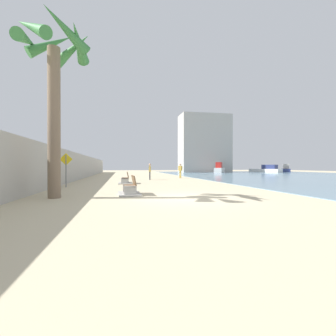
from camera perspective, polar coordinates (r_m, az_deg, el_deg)
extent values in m
plane|color=#C6B793|center=(28.97, -5.55, -2.45)|extent=(120.00, 120.00, 0.00)
cube|color=#ADAAA3|center=(29.21, -20.37, 0.30)|extent=(0.80, 64.00, 2.80)
cube|color=#6B8EA3|center=(39.30, 31.91, -1.73)|extent=(36.00, 68.00, 0.04)
cylinder|color=#7A6651|center=(12.38, -25.15, 9.56)|extent=(0.55, 0.55, 6.85)
cone|color=#387A3D|center=(13.22, -20.16, 25.72)|extent=(0.66, 2.38, 1.25)
cone|color=#387A3D|center=(14.14, -21.53, 24.39)|extent=(2.21, 1.85, 1.42)
cone|color=#387A3D|center=(14.45, -25.80, 24.62)|extent=(2.27, 1.37, 1.73)
cone|color=#387A3D|center=(13.71, -30.18, 24.46)|extent=(0.61, 2.38, 1.14)
cone|color=#387A3D|center=(13.06, -29.37, 26.90)|extent=(2.09, 1.95, 1.57)
cone|color=#387A3D|center=(12.79, -22.79, 27.75)|extent=(2.04, 1.96, 1.64)
cube|color=#ADAAA3|center=(11.96, -8.83, -5.36)|extent=(0.61, 0.22, 0.50)
cube|color=#ADAAA3|center=(13.35, -9.24, -4.75)|extent=(0.61, 0.22, 0.50)
cube|color=brown|center=(12.64, -9.05, -4.13)|extent=(0.55, 1.62, 0.06)
cube|color=brown|center=(12.63, -8.01, -2.85)|extent=(0.22, 1.60, 0.50)
cube|color=#ADAAA3|center=(12.68, -9.05, -5.97)|extent=(1.17, 2.14, 0.08)
cube|color=#ADAAA3|center=(20.00, -10.06, -3.03)|extent=(0.61, 0.22, 0.50)
cube|color=#ADAAA3|center=(21.40, -9.99, -2.81)|extent=(0.61, 0.22, 0.50)
cube|color=brown|center=(20.69, -10.02, -2.36)|extent=(0.55, 1.62, 0.06)
cube|color=brown|center=(20.68, -9.39, -1.58)|extent=(0.22, 1.60, 0.50)
cube|color=#ADAAA3|center=(20.72, -10.02, -3.49)|extent=(1.17, 2.14, 0.08)
cylinder|color=#333338|center=(26.04, -4.26, -1.82)|extent=(0.12, 0.12, 0.86)
cylinder|color=#333338|center=(25.91, -4.29, -1.83)|extent=(0.12, 0.12, 0.86)
cube|color=gold|center=(25.96, -4.28, -0.20)|extent=(0.25, 0.35, 0.61)
sphere|color=tan|center=(25.96, -4.28, 0.80)|extent=(0.23, 0.23, 0.23)
cylinder|color=gold|center=(26.18, -4.22, -0.12)|extent=(0.09, 0.09, 0.55)
cylinder|color=gold|center=(25.74, -4.33, -0.13)|extent=(0.09, 0.09, 0.55)
cylinder|color=gold|center=(29.58, 3.02, -1.54)|extent=(0.12, 0.12, 0.88)
cylinder|color=gold|center=(29.62, 2.78, -1.53)|extent=(0.12, 0.12, 0.88)
cube|color=gold|center=(29.59, 2.90, -0.08)|extent=(0.37, 0.33, 0.62)
sphere|color=tan|center=(29.59, 2.90, 0.82)|extent=(0.24, 0.24, 0.24)
cylinder|color=gold|center=(29.51, 3.30, -0.02)|extent=(0.09, 0.09, 0.56)
cylinder|color=gold|center=(29.66, 2.50, -0.01)|extent=(0.09, 0.09, 0.56)
cube|color=white|center=(54.53, 11.99, -0.51)|extent=(4.48, 6.12, 1.06)
cube|color=red|center=(53.61, 11.86, 0.68)|extent=(2.33, 2.90, 1.21)
cube|color=navy|center=(67.73, 25.86, -0.48)|extent=(5.15, 6.42, 0.78)
cube|color=beige|center=(66.74, 25.90, 0.35)|extent=(2.65, 3.08, 1.18)
cube|color=white|center=(62.15, 21.81, -0.55)|extent=(5.31, 7.60, 0.78)
cube|color=navy|center=(61.59, 22.71, 0.26)|extent=(2.85, 3.60, 1.00)
cylinder|color=slate|center=(18.12, -22.78, -0.67)|extent=(0.08, 0.08, 2.23)
cube|color=yellow|center=(18.12, -22.79, 1.90)|extent=(0.85, 0.03, 0.85)
cube|color=#ADAAA3|center=(60.49, 8.53, 5.65)|extent=(12.00, 6.00, 13.94)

